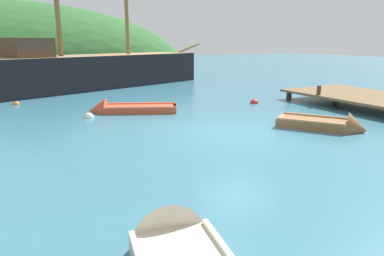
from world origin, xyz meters
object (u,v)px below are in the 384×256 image
Objects in this scene: buoy_red at (254,103)px; buoy_white at (89,117)px; rowboat_portside at (125,110)px; buoy_orange at (16,105)px; rowboat_far at (328,126)px; sailing_ship at (94,75)px.

buoy_white is (-8.24, 0.57, 0.00)m from buoy_red.
rowboat_portside reaches higher than buoy_red.
buoy_orange is (-4.25, 4.44, -0.08)m from rowboat_portside.
rowboat_far is at bearing 154.49° from rowboat_portside.
rowboat_portside is at bearing -113.84° from sailing_ship.
sailing_ship is 16.64m from rowboat_far.
buoy_orange is (-9.78, 11.01, -0.10)m from rowboat_far.
buoy_orange is at bearing 153.35° from buoy_red.
buoy_orange is at bearing -154.56° from sailing_ship.
rowboat_portside is 12.18× the size of buoy_orange.
buoy_red is 12.08m from buoy_orange.
buoy_red is 1.30× the size of buoy_orange.
buoy_white is at bearing -123.23° from sailing_ship.
buoy_white is at bearing -62.21° from buoy_orange.
rowboat_far reaches higher than buoy_red.
sailing_ship is at bearing 75.51° from buoy_white.
buoy_red is at bearing -164.09° from rowboat_portside.
sailing_ship reaches higher than buoy_white.
rowboat_portside is at bearing -174.52° from rowboat_far.
rowboat_far is at bearing -100.28° from buoy_red.
rowboat_far reaches higher than buoy_orange.
sailing_ship is 42.29× the size of buoy_red.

